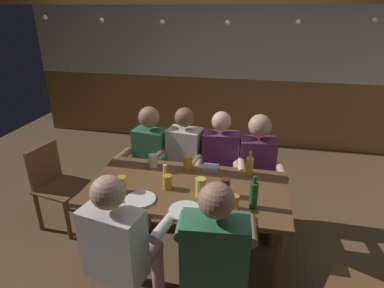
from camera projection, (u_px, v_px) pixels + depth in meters
The scene contains 25 objects.
ground_plane at pixel (192, 244), 3.19m from camera, with size 7.85×7.85×0.00m, color brown.
back_wall_upper at pixel (228, 37), 4.97m from camera, with size 6.54×0.12×1.25m, color beige.
back_wall_wainscot at pixel (225, 110), 5.43m from camera, with size 6.54×0.12×1.10m, color brown.
dining_table at pixel (187, 198), 2.76m from camera, with size 1.68×0.87×0.77m.
person_0 at pixel (148, 158), 3.45m from camera, with size 0.52×0.56×1.22m.
person_1 at pixel (182, 161), 3.39m from camera, with size 0.52×0.57×1.23m.
person_2 at pixel (220, 166), 3.30m from camera, with size 0.53×0.55×1.22m.
person_3 at pixel (257, 167), 3.24m from camera, with size 0.52×0.56×1.21m.
person_4 at pixel (121, 242), 2.22m from camera, with size 0.60×0.58×1.23m.
person_5 at pixel (215, 255), 2.08m from camera, with size 0.58×0.55×1.26m.
chair_empty_near_right at pixel (56, 184), 3.34m from camera, with size 0.51×0.51×0.88m.
table_candle at pixel (165, 169), 2.92m from camera, with size 0.04×0.04×0.08m, color #F9E08C.
condiment_caddy at pixel (211, 168), 2.96m from camera, with size 0.14×0.10×0.05m, color #B2B7BC.
plate_0 at pixel (186, 211), 2.38m from camera, with size 0.25×0.25×0.01m, color white.
plate_1 at pixel (140, 199), 2.52m from camera, with size 0.24×0.24×0.01m, color white.
bottle_0 at pixel (254, 195), 2.39m from camera, with size 0.06×0.06×0.27m.
bottle_1 at pixel (250, 165), 2.89m from camera, with size 0.07×0.07×0.21m.
pint_glass_0 at pixel (188, 163), 2.97m from camera, with size 0.08×0.08×0.13m, color gold.
pint_glass_1 at pixel (153, 161), 3.02m from camera, with size 0.08×0.08×0.13m, color white.
pint_glass_2 at pixel (201, 187), 2.55m from camera, with size 0.08×0.08×0.16m, color #E5C64C.
pint_glass_3 at pixel (122, 184), 2.61m from camera, with size 0.07×0.07×0.14m, color gold.
pint_glass_4 at pixel (167, 182), 2.66m from camera, with size 0.08×0.08×0.12m, color gold.
pint_glass_5 at pixel (225, 187), 2.56m from camera, with size 0.07×0.07×0.15m, color #4C2D19.
pint_glass_6 at pixel (235, 202), 2.39m from camera, with size 0.07×0.07×0.12m, color gold.
string_lights at pixel (194, 17), 2.45m from camera, with size 4.61×0.04×0.12m.
Camera 1 is at (0.52, -2.48, 2.18)m, focal length 30.12 mm.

